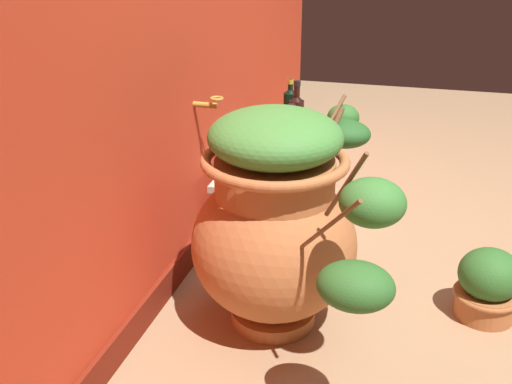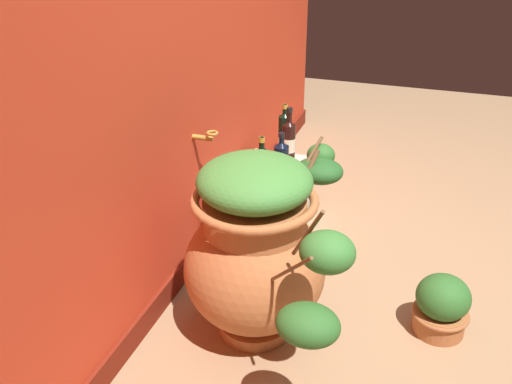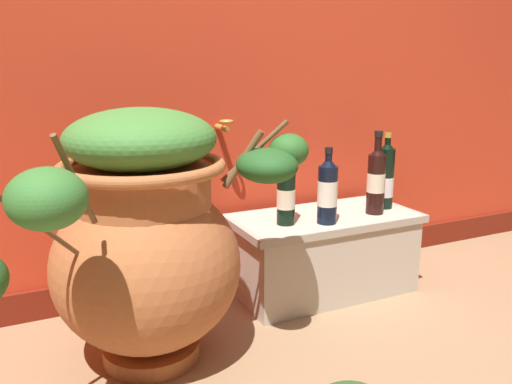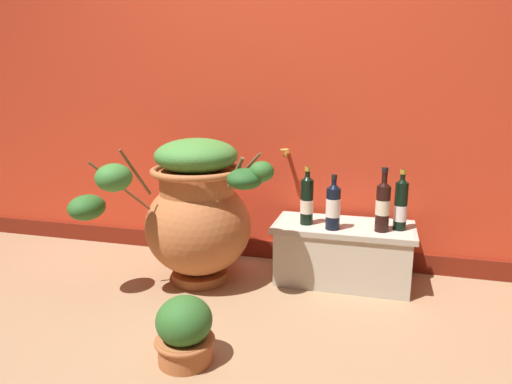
% 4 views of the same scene
% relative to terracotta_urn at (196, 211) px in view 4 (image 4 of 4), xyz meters
% --- Properties ---
extents(ground_plane, '(7.00, 7.00, 0.00)m').
position_rel_terracotta_urn_xyz_m(ground_plane, '(0.36, -0.64, -0.41)').
color(ground_plane, '#9E7A56').
extents(back_wall, '(4.40, 0.33, 2.60)m').
position_rel_terracotta_urn_xyz_m(back_wall, '(0.36, 0.56, 0.88)').
color(back_wall, red).
rests_on(back_wall, ground_plane).
extents(terracotta_urn, '(1.02, 0.74, 0.81)m').
position_rel_terracotta_urn_xyz_m(terracotta_urn, '(0.00, 0.00, 0.00)').
color(terracotta_urn, '#B26638').
rests_on(terracotta_urn, ground_plane).
extents(stone_ledge, '(0.77, 0.38, 0.33)m').
position_rel_terracotta_urn_xyz_m(stone_ledge, '(0.79, 0.22, -0.23)').
color(stone_ledge, beige).
rests_on(stone_ledge, ground_plane).
extents(wine_bottle_left, '(0.07, 0.07, 0.32)m').
position_rel_terracotta_urn_xyz_m(wine_bottle_left, '(0.58, 0.18, 0.06)').
color(wine_bottle_left, black).
rests_on(wine_bottle_left, stone_ledge).
extents(wine_bottle_middle, '(0.08, 0.08, 0.30)m').
position_rel_terracotta_urn_xyz_m(wine_bottle_middle, '(0.73, 0.12, 0.05)').
color(wine_bottle_middle, black).
rests_on(wine_bottle_middle, stone_ledge).
extents(wine_bottle_right, '(0.07, 0.07, 0.33)m').
position_rel_terracotta_urn_xyz_m(wine_bottle_right, '(1.08, 0.20, 0.06)').
color(wine_bottle_right, black).
rests_on(wine_bottle_right, stone_ledge).
extents(wine_bottle_back, '(0.07, 0.07, 0.34)m').
position_rel_terracotta_urn_xyz_m(wine_bottle_back, '(0.99, 0.15, 0.07)').
color(wine_bottle_back, black).
rests_on(wine_bottle_back, stone_ledge).
extents(potted_shrub, '(0.24, 0.24, 0.28)m').
position_rel_terracotta_urn_xyz_m(potted_shrub, '(0.25, -0.74, -0.28)').
color(potted_shrub, '#B26638').
rests_on(potted_shrub, ground_plane).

